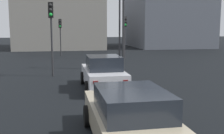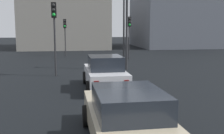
{
  "view_description": "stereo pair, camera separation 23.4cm",
  "coord_description": "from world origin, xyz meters",
  "px_view_note": "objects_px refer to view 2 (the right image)",
  "views": [
    {
      "loc": [
        -2.8,
        1.61,
        2.92
      ],
      "look_at": [
        6.69,
        -0.06,
        1.54
      ],
      "focal_mm": 44.42,
      "sensor_mm": 36.0,
      "label": 1
    },
    {
      "loc": [
        -2.84,
        1.38,
        2.92
      ],
      "look_at": [
        6.69,
        -0.06,
        1.54
      ],
      "focal_mm": 44.42,
      "sensor_mm": 36.0,
      "label": 2
    }
  ],
  "objects_px": {
    "traffic_light_near_right": "(54,24)",
    "street_lamp_far": "(124,10)",
    "traffic_light_near_left": "(129,29)",
    "street_lamp_kerbside": "(127,5)",
    "car_white_lead": "(105,73)",
    "traffic_light_far_left": "(65,29)",
    "car_beige_second": "(127,118)"
  },
  "relations": [
    {
      "from": "car_beige_second",
      "to": "car_white_lead",
      "type": "bearing_deg",
      "value": -3.08
    },
    {
      "from": "traffic_light_near_right",
      "to": "street_lamp_far",
      "type": "height_order",
      "value": "street_lamp_far"
    },
    {
      "from": "traffic_light_far_left",
      "to": "street_lamp_far",
      "type": "height_order",
      "value": "street_lamp_far"
    },
    {
      "from": "car_white_lead",
      "to": "traffic_light_far_left",
      "type": "bearing_deg",
      "value": 7.12
    },
    {
      "from": "car_white_lead",
      "to": "traffic_light_near_left",
      "type": "height_order",
      "value": "traffic_light_near_left"
    },
    {
      "from": "traffic_light_near_left",
      "to": "street_lamp_far",
      "type": "relative_size",
      "value": 0.51
    },
    {
      "from": "car_white_lead",
      "to": "street_lamp_kerbside",
      "type": "xyz_separation_m",
      "value": [
        5.76,
        -2.23,
        3.67
      ]
    },
    {
      "from": "traffic_light_near_left",
      "to": "car_beige_second",
      "type": "bearing_deg",
      "value": -20.62
    },
    {
      "from": "car_white_lead",
      "to": "street_lamp_far",
      "type": "distance_m",
      "value": 12.99
    },
    {
      "from": "traffic_light_near_left",
      "to": "street_lamp_kerbside",
      "type": "relative_size",
      "value": 0.51
    },
    {
      "from": "car_beige_second",
      "to": "traffic_light_far_left",
      "type": "xyz_separation_m",
      "value": [
        22.27,
        1.85,
        1.99
      ]
    },
    {
      "from": "car_white_lead",
      "to": "traffic_light_near_right",
      "type": "relative_size",
      "value": 0.95
    },
    {
      "from": "traffic_light_near_left",
      "to": "traffic_light_near_right",
      "type": "xyz_separation_m",
      "value": [
        -7.94,
        6.2,
        0.34
      ]
    },
    {
      "from": "car_beige_second",
      "to": "street_lamp_kerbside",
      "type": "distance_m",
      "value": 13.07
    },
    {
      "from": "street_lamp_far",
      "to": "car_white_lead",
      "type": "bearing_deg",
      "value": 164.92
    },
    {
      "from": "traffic_light_far_left",
      "to": "street_lamp_kerbside",
      "type": "xyz_separation_m",
      "value": [
        -10.0,
        -4.35,
        1.73
      ]
    },
    {
      "from": "car_white_lead",
      "to": "traffic_light_near_right",
      "type": "height_order",
      "value": "traffic_light_near_right"
    },
    {
      "from": "traffic_light_near_left",
      "to": "traffic_light_far_left",
      "type": "bearing_deg",
      "value": -133.01
    },
    {
      "from": "car_beige_second",
      "to": "traffic_light_near_left",
      "type": "height_order",
      "value": "traffic_light_near_left"
    },
    {
      "from": "traffic_light_far_left",
      "to": "traffic_light_near_left",
      "type": "bearing_deg",
      "value": 62.18
    },
    {
      "from": "traffic_light_near_right",
      "to": "street_lamp_far",
      "type": "relative_size",
      "value": 0.57
    },
    {
      "from": "traffic_light_near_left",
      "to": "traffic_light_far_left",
      "type": "height_order",
      "value": "traffic_light_near_left"
    },
    {
      "from": "traffic_light_far_left",
      "to": "street_lamp_far",
      "type": "distance_m",
      "value": 6.78
    },
    {
      "from": "car_beige_second",
      "to": "traffic_light_near_right",
      "type": "relative_size",
      "value": 1.1
    },
    {
      "from": "car_white_lead",
      "to": "traffic_light_near_left",
      "type": "relative_size",
      "value": 1.08
    },
    {
      "from": "car_white_lead",
      "to": "car_beige_second",
      "type": "relative_size",
      "value": 0.87
    },
    {
      "from": "street_lamp_kerbside",
      "to": "street_lamp_far",
      "type": "height_order",
      "value": "street_lamp_far"
    },
    {
      "from": "traffic_light_far_left",
      "to": "street_lamp_kerbside",
      "type": "height_order",
      "value": "street_lamp_kerbside"
    },
    {
      "from": "car_white_lead",
      "to": "street_lamp_kerbside",
      "type": "bearing_deg",
      "value": -21.68
    },
    {
      "from": "traffic_light_near_right",
      "to": "street_lamp_far",
      "type": "xyz_separation_m",
      "value": [
        8.2,
        -5.75,
        1.36
      ]
    },
    {
      "from": "car_beige_second",
      "to": "street_lamp_kerbside",
      "type": "bearing_deg",
      "value": -12.23
    },
    {
      "from": "traffic_light_near_right",
      "to": "street_lamp_far",
      "type": "bearing_deg",
      "value": 149.28
    }
  ]
}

